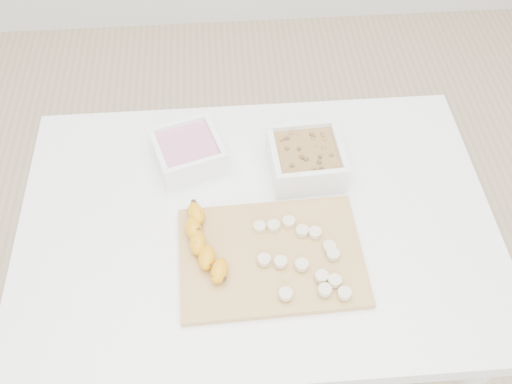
{
  "coord_description": "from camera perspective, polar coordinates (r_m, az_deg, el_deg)",
  "views": [
    {
      "loc": [
        -0.05,
        -0.68,
        1.73
      ],
      "look_at": [
        0.0,
        0.03,
        0.81
      ],
      "focal_mm": 40.0,
      "sensor_mm": 36.0,
      "label": 1
    }
  ],
  "objects": [
    {
      "name": "banana_slices",
      "position": [
        1.13,
        4.78,
        -6.45
      ],
      "size": [
        0.17,
        0.2,
        0.02
      ],
      "color": "beige",
      "rests_on": "cutting_board"
    },
    {
      "name": "banana",
      "position": [
        1.13,
        -5.14,
        -5.2
      ],
      "size": [
        0.07,
        0.19,
        0.03
      ],
      "primitive_type": null,
      "rotation": [
        0.0,
        0.0,
        0.1
      ],
      "color": "orange",
      "rests_on": "cutting_board"
    },
    {
      "name": "bowl_yogurt",
      "position": [
        1.28,
        -6.78,
        4.06
      ],
      "size": [
        0.18,
        0.18,
        0.07
      ],
      "color": "white",
      "rests_on": "table"
    },
    {
      "name": "ground",
      "position": [
        1.86,
        0.07,
        -16.23
      ],
      "size": [
        3.5,
        3.5,
        0.0
      ],
      "primitive_type": "plane",
      "color": "#C6AD89",
      "rests_on": "ground"
    },
    {
      "name": "bowl_granola",
      "position": [
        1.26,
        5.05,
        3.38
      ],
      "size": [
        0.17,
        0.17,
        0.07
      ],
      "color": "white",
      "rests_on": "table"
    },
    {
      "name": "table",
      "position": [
        1.28,
        0.1,
        -5.35
      ],
      "size": [
        1.0,
        0.7,
        0.75
      ],
      "color": "white",
      "rests_on": "ground"
    },
    {
      "name": "cutting_board",
      "position": [
        1.14,
        1.52,
        -6.47
      ],
      "size": [
        0.37,
        0.27,
        0.01
      ],
      "primitive_type": "cube",
      "rotation": [
        0.0,
        0.0,
        0.03
      ],
      "color": "tan",
      "rests_on": "table"
    }
  ]
}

